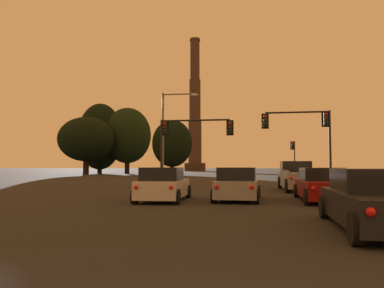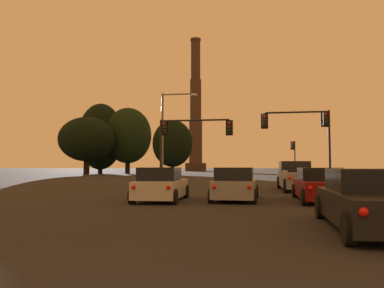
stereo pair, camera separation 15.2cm
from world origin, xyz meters
name	(u,v)px [view 1 (the left image)]	position (x,y,z in m)	size (l,w,h in m)	color
sedan_right_lane_second	(322,185)	(3.40, 15.29, 0.67)	(2.03, 4.72, 1.43)	maroon
hatchback_center_lane_second	(238,185)	(-0.19, 15.15, 0.66)	(2.04, 4.16, 1.44)	gray
pickup_truck_right_lane_front	(299,177)	(3.32, 22.64, 0.80)	(2.27, 5.54, 1.82)	gray
sedan_right_lane_third	(375,201)	(3.28, 7.96, 0.67)	(2.13, 4.76, 1.43)	black
hatchback_left_lane_second	(164,185)	(-3.34, 14.41, 0.66)	(2.03, 4.15, 1.44)	silver
traffic_light_overhead_right	(307,128)	(4.76, 29.03, 4.50)	(5.44, 0.50, 5.88)	black
traffic_light_overhead_left	(186,134)	(-4.84, 28.55, 4.11)	(6.12, 0.50, 5.34)	black
traffic_light_far_right	(294,153)	(6.71, 56.42, 3.49)	(0.78, 0.50, 5.30)	black
street_lamp	(169,127)	(-7.00, 31.77, 5.09)	(3.36, 0.36, 8.22)	slate
smokestack	(195,118)	(-16.93, 113.80, 16.52)	(6.60, 6.60, 41.98)	#3C2B22
treeline_center_left	(100,137)	(-30.65, 72.21, 7.70)	(9.30, 8.37, 14.61)	black
treeline_center_right	(127,136)	(-24.59, 71.84, 7.79)	(9.65, 8.68, 13.50)	black
treeline_left_mid	(86,139)	(-30.88, 66.21, 6.70)	(10.99, 9.89, 11.00)	black
treeline_right_mid	(172,143)	(-13.48, 63.67, 5.57)	(7.18, 6.46, 9.79)	black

